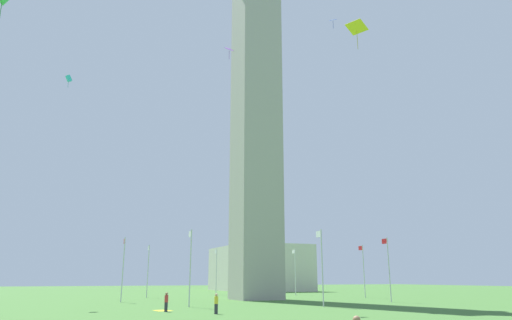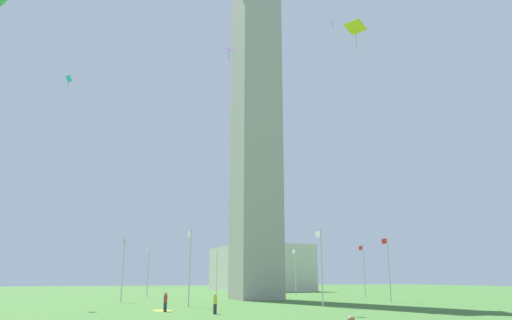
% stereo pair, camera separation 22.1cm
% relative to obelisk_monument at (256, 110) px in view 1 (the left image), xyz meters
% --- Properties ---
extents(ground_plane, '(260.00, 260.00, 0.00)m').
position_rel_obelisk_monument_xyz_m(ground_plane, '(0.00, 0.00, -27.64)').
color(ground_plane, '#3D6B2D').
extents(obelisk_monument, '(6.08, 6.08, 55.27)m').
position_rel_obelisk_monument_xyz_m(obelisk_monument, '(0.00, 0.00, 0.00)').
color(obelisk_monument, '#A8A399').
rests_on(obelisk_monument, ground).
extents(flagpole_n, '(1.12, 0.14, 7.87)m').
position_rel_obelisk_monument_xyz_m(flagpole_n, '(18.01, 0.00, -23.32)').
color(flagpole_n, silver).
rests_on(flagpole_n, ground).
extents(flagpole_ne, '(1.12, 0.14, 7.87)m').
position_rel_obelisk_monument_xyz_m(flagpole_ne, '(12.75, 12.69, -23.32)').
color(flagpole_ne, silver).
rests_on(flagpole_ne, ground).
extents(flagpole_e, '(1.12, 0.14, 7.87)m').
position_rel_obelisk_monument_xyz_m(flagpole_e, '(0.06, 17.95, -23.32)').
color(flagpole_e, silver).
rests_on(flagpole_e, ground).
extents(flagpole_se, '(1.12, 0.14, 7.87)m').
position_rel_obelisk_monument_xyz_m(flagpole_se, '(-12.63, 12.69, -23.32)').
color(flagpole_se, silver).
rests_on(flagpole_se, ground).
extents(flagpole_s, '(1.12, 0.14, 7.87)m').
position_rel_obelisk_monument_xyz_m(flagpole_s, '(-17.89, 0.00, -23.32)').
color(flagpole_s, silver).
rests_on(flagpole_s, ground).
extents(flagpole_sw, '(1.12, 0.14, 7.87)m').
position_rel_obelisk_monument_xyz_m(flagpole_sw, '(-12.63, -12.69, -23.32)').
color(flagpole_sw, silver).
rests_on(flagpole_sw, ground).
extents(flagpole_w, '(1.12, 0.14, 7.87)m').
position_rel_obelisk_monument_xyz_m(flagpole_w, '(0.06, -17.95, -23.32)').
color(flagpole_w, silver).
rests_on(flagpole_w, ground).
extents(flagpole_nw, '(1.12, 0.14, 7.87)m').
position_rel_obelisk_monument_xyz_m(flagpole_nw, '(12.75, -12.69, -23.32)').
color(flagpole_nw, silver).
rests_on(flagpole_nw, ground).
extents(person_red_shirt, '(0.32, 0.32, 1.64)m').
position_rel_obelisk_monument_xyz_m(person_red_shirt, '(-18.69, 16.31, -26.82)').
color(person_red_shirt, '#2D2D38').
rests_on(person_red_shirt, ground).
extents(person_yellow_shirt, '(0.32, 0.32, 1.63)m').
position_rel_obelisk_monument_xyz_m(person_yellow_shirt, '(-22.88, 13.07, -26.83)').
color(person_yellow_shirt, '#2D2D38').
rests_on(person_yellow_shirt, ground).
extents(kite_blue_diamond, '(1.05, 1.07, 1.36)m').
position_rel_obelisk_monument_xyz_m(kite_blue_diamond, '(-18.59, -2.31, 5.31)').
color(kite_blue_diamond, blue).
extents(kite_yellow_diamond, '(1.90, 1.87, 2.22)m').
position_rel_obelisk_monument_xyz_m(kite_yellow_diamond, '(-32.55, 4.59, -4.86)').
color(kite_yellow_diamond, yellow).
extents(kite_cyan_box, '(0.73, 0.92, 1.74)m').
position_rel_obelisk_monument_xyz_m(kite_cyan_box, '(0.23, 26.52, 0.60)').
color(kite_cyan_box, '#33C6D1').
extents(kite_purple_diamond, '(0.96, 1.10, 1.66)m').
position_rel_obelisk_monument_xyz_m(kite_purple_diamond, '(-11.98, 8.55, 2.45)').
color(kite_purple_diamond, purple).
extents(distant_building, '(26.15, 17.01, 10.23)m').
position_rel_obelisk_monument_xyz_m(distant_building, '(43.41, -18.73, -22.52)').
color(distant_building, beige).
rests_on(distant_building, ground).
extents(picnic_blanket_near_first_person, '(1.98, 1.64, 0.01)m').
position_rel_obelisk_monument_xyz_m(picnic_blanket_near_first_person, '(-17.05, 16.25, -27.63)').
color(picnic_blanket_near_first_person, yellow).
rests_on(picnic_blanket_near_first_person, ground).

